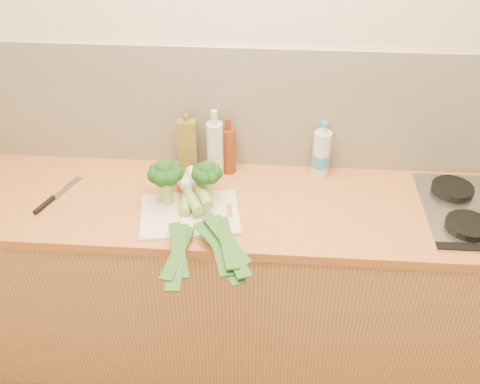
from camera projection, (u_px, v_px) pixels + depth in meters
name	position (u px, v px, depth m)	size (l,w,h in m)	color
room_shell	(246.00, 109.00, 2.26)	(3.50, 3.50, 3.50)	beige
counter	(241.00, 280.00, 2.44)	(3.20, 0.62, 0.90)	tan
chopping_board	(190.00, 214.00, 2.10)	(0.38, 0.28, 0.01)	beige
broccoli_left	(166.00, 174.00, 2.08)	(0.14, 0.14, 0.19)	#9CBB6D
broccoli_right	(207.00, 174.00, 2.11)	(0.12, 0.13, 0.17)	#9CBB6D
leek_front	(184.00, 212.00, 2.06)	(0.12, 0.68, 0.04)	white
leek_mid	(198.00, 210.00, 2.05)	(0.35, 0.64, 0.04)	white
leek_back	(209.00, 205.00, 2.04)	(0.31, 0.64, 0.04)	white
chefs_knife	(50.00, 201.00, 2.17)	(0.12, 0.28, 0.02)	silver
oil_tin	(188.00, 145.00, 2.30)	(0.08, 0.05, 0.27)	olive
glass_bottle	(215.00, 149.00, 2.27)	(0.07, 0.07, 0.31)	silver
amber_bottle	(229.00, 150.00, 2.30)	(0.06, 0.06, 0.26)	maroon
water_bottle	(321.00, 155.00, 2.29)	(0.08, 0.08, 0.24)	silver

